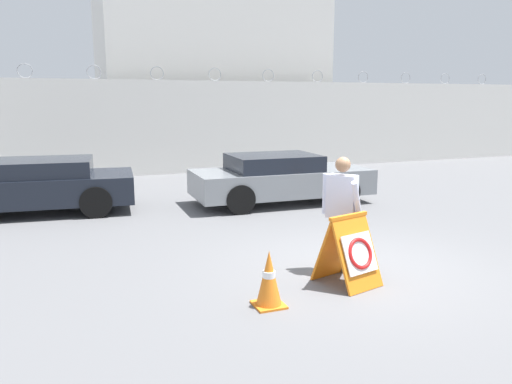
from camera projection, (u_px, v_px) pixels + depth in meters
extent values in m
plane|color=slate|center=(356.00, 267.00, 7.91)|extent=(90.00, 90.00, 0.00)
cube|color=silver|center=(188.00, 127.00, 17.83)|extent=(36.00, 0.30, 3.28)
torus|color=gray|center=(25.00, 71.00, 15.65)|extent=(0.47, 0.03, 0.47)
torus|color=gray|center=(94.00, 72.00, 16.38)|extent=(0.47, 0.03, 0.47)
torus|color=gray|center=(157.00, 73.00, 17.12)|extent=(0.47, 0.03, 0.47)
torus|color=gray|center=(215.00, 74.00, 17.86)|extent=(0.47, 0.03, 0.47)
torus|color=gray|center=(268.00, 75.00, 18.59)|extent=(0.47, 0.03, 0.47)
torus|color=gray|center=(317.00, 76.00, 19.33)|extent=(0.47, 0.03, 0.47)
torus|color=gray|center=(363.00, 77.00, 20.06)|extent=(0.47, 0.03, 0.47)
torus|color=gray|center=(406.00, 78.00, 20.80)|extent=(0.47, 0.03, 0.47)
torus|color=gray|center=(445.00, 79.00, 21.54)|extent=(0.47, 0.03, 0.47)
torus|color=gray|center=(482.00, 79.00, 22.27)|extent=(0.47, 0.03, 0.47)
cube|color=silver|center=(207.00, 76.00, 22.08)|extent=(9.13, 6.16, 7.24)
cube|color=orange|center=(357.00, 254.00, 6.97)|extent=(0.76, 0.58, 0.98)
cube|color=orange|center=(337.00, 247.00, 7.28)|extent=(0.76, 0.58, 0.98)
cube|color=orange|center=(348.00, 216.00, 7.03)|extent=(0.71, 0.24, 0.05)
cube|color=white|center=(360.00, 253.00, 6.94)|extent=(0.60, 0.36, 0.53)
torus|color=red|center=(360.00, 253.00, 6.93)|extent=(0.49, 0.33, 0.44)
cylinder|color=#514C42|center=(335.00, 243.00, 7.69)|extent=(0.15, 0.15, 0.85)
cylinder|color=#514C42|center=(346.00, 245.00, 7.60)|extent=(0.15, 0.15, 0.85)
cube|color=silver|center=(342.00, 196.00, 7.51)|extent=(0.44, 0.49, 0.65)
sphere|color=#936B4C|center=(343.00, 165.00, 7.42)|extent=(0.23, 0.23, 0.23)
cylinder|color=silver|center=(325.00, 194.00, 7.65)|extent=(0.09, 0.09, 0.62)
cylinder|color=silver|center=(357.00, 200.00, 7.29)|extent=(0.33, 0.28, 0.60)
cube|color=orange|center=(269.00, 305.00, 6.41)|extent=(0.38, 0.38, 0.03)
cone|color=orange|center=(269.00, 277.00, 6.34)|extent=(0.33, 0.33, 0.71)
cylinder|color=white|center=(269.00, 275.00, 6.33)|extent=(0.16, 0.16, 0.10)
cylinder|color=black|center=(96.00, 202.00, 11.13)|extent=(0.73, 0.27, 0.71)
cylinder|color=black|center=(98.00, 189.00, 12.82)|extent=(0.73, 0.27, 0.71)
cube|color=black|center=(35.00, 189.00, 11.57)|extent=(4.59, 2.32, 0.63)
cube|color=black|center=(43.00, 167.00, 11.54)|extent=(2.28, 1.91, 0.37)
cylinder|color=black|center=(315.00, 181.00, 14.02)|extent=(0.70, 0.22, 0.69)
cylinder|color=black|center=(346.00, 192.00, 12.40)|extent=(0.70, 0.22, 0.69)
cylinder|color=black|center=(220.00, 187.00, 13.09)|extent=(0.70, 0.22, 0.69)
cylinder|color=black|center=(240.00, 199.00, 11.47)|extent=(0.70, 0.22, 0.69)
cube|color=gray|center=(281.00, 182.00, 12.71)|extent=(4.52, 1.97, 0.62)
cube|color=black|center=(273.00, 162.00, 12.54)|extent=(2.19, 1.73, 0.39)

